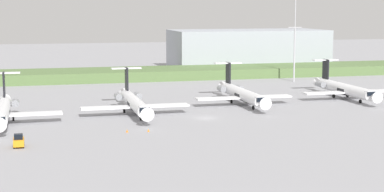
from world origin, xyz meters
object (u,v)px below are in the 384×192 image
regional_jet_second (134,102)px  safety_cone_front_marker (127,131)px  baggage_tug (19,141)px  safety_cone_mid_marker (148,130)px  regional_jet_fourth (344,88)px  antenna_mast (295,47)px  regional_jet_nearest (3,110)px  regional_jet_third (242,94)px

regional_jet_second → safety_cone_front_marker: 19.99m
baggage_tug → safety_cone_mid_marker: 23.87m
regional_jet_fourth → antenna_mast: antenna_mast is taller
regional_jet_nearest → regional_jet_third: (53.27, 10.93, 0.00)m
regional_jet_nearest → regional_jet_fourth: (81.04, 13.30, 0.00)m
safety_cone_front_marker → regional_jet_fourth: bearing=26.1°
regional_jet_nearest → regional_jet_third: same height
antenna_mast → safety_cone_front_marker: bearing=-133.2°
antenna_mast → safety_cone_front_marker: size_ratio=46.12×
regional_jet_nearest → regional_jet_fourth: same height
regional_jet_third → baggage_tug: bearing=-145.7°
regional_jet_third → regional_jet_fourth: bearing=4.9°
regional_jet_second → baggage_tug: regional_jet_second is taller
regional_jet_third → safety_cone_mid_marker: (-27.15, -26.78, -2.26)m
regional_jet_second → safety_cone_front_marker: bearing=-103.0°
regional_jet_second → safety_cone_mid_marker: (-0.58, -19.75, -2.26)m
regional_jet_third → safety_cone_mid_marker: regional_jet_third is taller
safety_cone_front_marker → regional_jet_third: bearing=40.4°
regional_jet_nearest → regional_jet_second: same height
baggage_tug → safety_cone_mid_marker: size_ratio=5.82×
regional_jet_nearest → regional_jet_third: bearing=11.6°
antenna_mast → safety_cone_mid_marker: (-57.41, -65.60, -10.22)m
regional_jet_fourth → safety_cone_mid_marker: size_ratio=56.36×
antenna_mast → safety_cone_mid_marker: bearing=-131.2°
regional_jet_fourth → regional_jet_third: bearing=-175.1°
baggage_tug → regional_jet_second: bearing=49.1°
regional_jet_second → regional_jet_third: (26.57, 7.03, 0.00)m
regional_jet_third → safety_cone_front_marker: (-31.03, -26.39, -2.26)m
regional_jet_third → safety_cone_front_marker: bearing=-139.6°
safety_cone_mid_marker → regional_jet_second: bearing=88.3°
regional_jet_nearest → baggage_tug: (3.37, -23.06, -1.53)m
regional_jet_third → antenna_mast: 49.86m
safety_cone_front_marker → safety_cone_mid_marker: bearing=-5.7°
regional_jet_second → antenna_mast: bearing=38.9°
regional_jet_second → antenna_mast: antenna_mast is taller
antenna_mast → safety_cone_mid_marker: size_ratio=46.12×
safety_cone_mid_marker → baggage_tug: bearing=-162.4°
regional_jet_nearest → regional_jet_fourth: size_ratio=1.00×
regional_jet_fourth → baggage_tug: regional_jet_fourth is taller
safety_cone_front_marker → safety_cone_mid_marker: same height
antenna_mast → baggage_tug: bearing=-137.7°
regional_jet_third → regional_jet_fourth: (27.77, 2.36, 0.00)m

